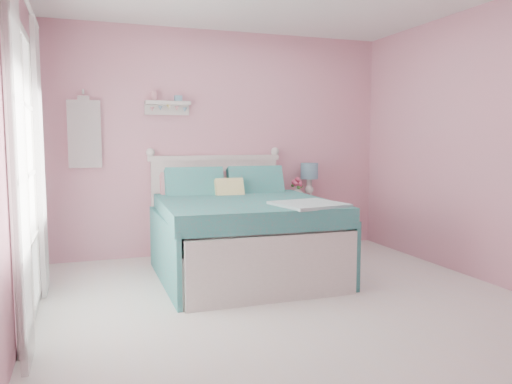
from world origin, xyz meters
TOP-DOWN VIEW (x-y plane):
  - floor at (0.00, 0.00)m, footprint 4.50×4.50m
  - room_shell at (0.00, 0.00)m, footprint 4.50×4.50m
  - bed at (-0.11, 1.24)m, footprint 1.64×2.03m
  - nightstand at (0.94, 2.01)m, footprint 0.44×0.43m
  - table_lamp at (1.04, 2.06)m, footprint 0.21×0.21m
  - vase at (0.86, 2.02)m, footprint 0.19×0.19m
  - teacup at (0.92, 1.88)m, footprint 0.11×0.11m
  - roses at (0.86, 2.01)m, footprint 0.14×0.11m
  - wall_shelf at (-0.66, 2.19)m, footprint 0.50×0.15m
  - hanging_dress at (-1.55, 2.18)m, footprint 0.34×0.03m
  - french_door at (-1.97, 0.40)m, footprint 0.04×1.32m
  - curtain_near at (-1.92, -0.34)m, footprint 0.04×0.40m
  - curtain_far at (-1.92, 1.14)m, footprint 0.04×0.40m

SIDE VIEW (x-z plane):
  - floor at x=0.00m, z-range 0.00..0.00m
  - nightstand at x=0.94m, z-range 0.00..0.64m
  - bed at x=-0.11m, z-range -0.18..0.98m
  - teacup at x=0.92m, z-range 0.63..0.71m
  - vase at x=0.86m, z-range 0.63..0.79m
  - roses at x=0.86m, z-range 0.77..0.89m
  - table_lamp at x=1.04m, z-range 0.72..1.14m
  - french_door at x=-1.97m, z-range -0.01..2.15m
  - curtain_near at x=-1.92m, z-range 0.02..2.34m
  - curtain_far at x=-1.92m, z-range 0.02..2.34m
  - hanging_dress at x=-1.55m, z-range 1.04..1.76m
  - room_shell at x=0.00m, z-range -0.67..3.83m
  - wall_shelf at x=-0.66m, z-range 1.61..1.86m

